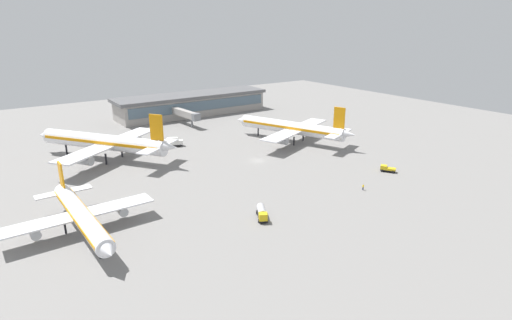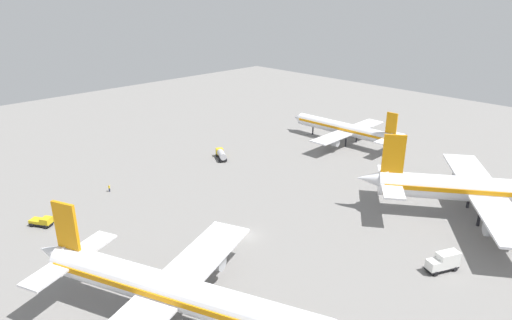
{
  "view_description": "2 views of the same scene",
  "coord_description": "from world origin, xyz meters",
  "px_view_note": "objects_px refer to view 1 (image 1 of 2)",
  "views": [
    {
      "loc": [
        73.96,
        105.94,
        43.11
      ],
      "look_at": [
        3.81,
        4.51,
        2.18
      ],
      "focal_mm": 29.12,
      "sensor_mm": 36.0,
      "label": 1
    },
    {
      "loc": [
        -50.95,
        -54.54,
        43.73
      ],
      "look_at": [
        19.26,
        17.23,
        5.61
      ],
      "focal_mm": 31.5,
      "sensor_mm": 36.0,
      "label": 2
    }
  ],
  "objects_px": {
    "pushback_tractor": "(387,169)",
    "airplane_at_gate": "(81,215)",
    "fuel_truck": "(262,213)",
    "ground_crew_worker": "(363,187)",
    "catering_truck": "(174,142)",
    "airplane_distant": "(105,142)",
    "airplane_taxiing": "(292,128)"
  },
  "relations": [
    {
      "from": "pushback_tractor",
      "to": "airplane_at_gate",
      "type": "bearing_deg",
      "value": 50.53
    },
    {
      "from": "fuel_truck",
      "to": "ground_crew_worker",
      "type": "bearing_deg",
      "value": 115.79
    },
    {
      "from": "catering_truck",
      "to": "airplane_distant",
      "type": "bearing_deg",
      "value": -151.4
    },
    {
      "from": "airplane_taxiing",
      "to": "airplane_distant",
      "type": "xyz_separation_m",
      "value": [
        64.01,
        -18.25,
        0.5
      ]
    },
    {
      "from": "airplane_at_gate",
      "to": "pushback_tractor",
      "type": "bearing_deg",
      "value": 80.51
    },
    {
      "from": "fuel_truck",
      "to": "pushback_tractor",
      "type": "bearing_deg",
      "value": 123.53
    },
    {
      "from": "fuel_truck",
      "to": "catering_truck",
      "type": "height_order",
      "value": "catering_truck"
    },
    {
      "from": "airplane_taxiing",
      "to": "catering_truck",
      "type": "xyz_separation_m",
      "value": [
        39.16,
        -19.9,
        -3.87
      ]
    },
    {
      "from": "airplane_taxiing",
      "to": "catering_truck",
      "type": "distance_m",
      "value": 44.1
    },
    {
      "from": "catering_truck",
      "to": "airplane_taxiing",
      "type": "bearing_deg",
      "value": -2.11
    },
    {
      "from": "airplane_at_gate",
      "to": "airplane_taxiing",
      "type": "relative_size",
      "value": 0.83
    },
    {
      "from": "catering_truck",
      "to": "ground_crew_worker",
      "type": "xyz_separation_m",
      "value": [
        -24.64,
        67.83,
        -0.85
      ]
    },
    {
      "from": "airplane_taxiing",
      "to": "pushback_tractor",
      "type": "xyz_separation_m",
      "value": [
        -2.71,
        42.14,
        -4.6
      ]
    },
    {
      "from": "airplane_taxiing",
      "to": "fuel_truck",
      "type": "bearing_deg",
      "value": 112.66
    },
    {
      "from": "pushback_tractor",
      "to": "catering_truck",
      "type": "bearing_deg",
      "value": 2.3
    },
    {
      "from": "ground_crew_worker",
      "to": "airplane_distant",
      "type": "bearing_deg",
      "value": -29.31
    },
    {
      "from": "airplane_distant",
      "to": "pushback_tractor",
      "type": "distance_m",
      "value": 90.14
    },
    {
      "from": "catering_truck",
      "to": "ground_crew_worker",
      "type": "bearing_deg",
      "value": -45.21
    },
    {
      "from": "airplane_distant",
      "to": "ground_crew_worker",
      "type": "height_order",
      "value": "airplane_distant"
    },
    {
      "from": "ground_crew_worker",
      "to": "airplane_at_gate",
      "type": "bearing_deg",
      "value": 9.59
    },
    {
      "from": "fuel_truck",
      "to": "pushback_tractor",
      "type": "distance_m",
      "value": 49.78
    },
    {
      "from": "airplane_distant",
      "to": "fuel_truck",
      "type": "height_order",
      "value": "airplane_distant"
    },
    {
      "from": "airplane_at_gate",
      "to": "fuel_truck",
      "type": "relative_size",
      "value": 6.2
    },
    {
      "from": "pushback_tractor",
      "to": "airplane_distant",
      "type": "bearing_deg",
      "value": 16.13
    },
    {
      "from": "airplane_at_gate",
      "to": "fuel_truck",
      "type": "bearing_deg",
      "value": 64.67
    },
    {
      "from": "fuel_truck",
      "to": "airplane_at_gate",
      "type": "bearing_deg",
      "value": -84.73
    },
    {
      "from": "airplane_at_gate",
      "to": "ground_crew_worker",
      "type": "relative_size",
      "value": 23.88
    },
    {
      "from": "airplane_distant",
      "to": "fuel_truck",
      "type": "relative_size",
      "value": 7.32
    },
    {
      "from": "ground_crew_worker",
      "to": "fuel_truck",
      "type": "bearing_deg",
      "value": 20.83
    },
    {
      "from": "airplane_at_gate",
      "to": "fuel_truck",
      "type": "xyz_separation_m",
      "value": [
        -35.97,
        15.7,
        -3.03
      ]
    },
    {
      "from": "airplane_distant",
      "to": "pushback_tractor",
      "type": "bearing_deg",
      "value": -167.55
    },
    {
      "from": "airplane_at_gate",
      "to": "fuel_truck",
      "type": "distance_m",
      "value": 39.36
    }
  ]
}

